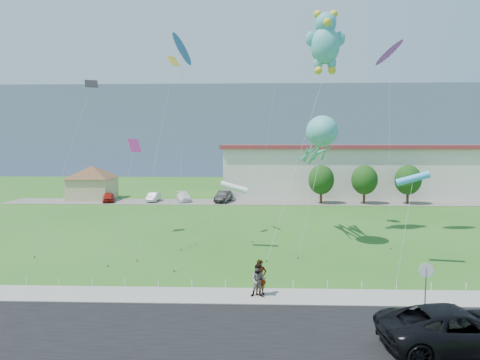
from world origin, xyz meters
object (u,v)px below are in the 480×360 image
at_px(warehouse, 411,170).
at_px(pedestrian_left, 260,277).
at_px(teddy_bear_kite, 325,41).
at_px(pedestrian_right, 259,281).
at_px(pavilion, 92,179).
at_px(parked_car_silver, 153,197).
at_px(parked_car_white, 183,197).
at_px(suv, 458,329).
at_px(stop_sign, 426,274).
at_px(parked_car_black, 223,196).
at_px(octopus_kite, 320,140).
at_px(parked_car_red, 108,197).

bearing_deg(warehouse, pedestrian_left, -118.18).
bearing_deg(teddy_bear_kite, pedestrian_right, -109.95).
xyz_separation_m(pavilion, parked_car_silver, (9.95, -2.68, -2.33)).
bearing_deg(parked_car_silver, pedestrian_left, -66.75).
relative_size(warehouse, parked_car_white, 13.69).
relative_size(warehouse, parked_car_silver, 15.96).
bearing_deg(pedestrian_left, pedestrian_right, -130.01).
xyz_separation_m(suv, parked_car_silver, (-23.13, 43.96, -0.26)).
height_order(pedestrian_right, parked_car_silver, pedestrian_right).
xyz_separation_m(warehouse, stop_sign, (-16.50, -48.21, -2.26)).
height_order(pavilion, parked_car_white, pavilion).
height_order(parked_car_white, parked_car_black, parked_car_black).
xyz_separation_m(suv, pedestrian_right, (-8.14, 5.74, 0.06)).
xyz_separation_m(warehouse, teddy_bear_kite, (-18.95, -30.06, 13.65)).
distance_m(pavilion, suv, 57.21).
height_order(parked_car_silver, parked_car_white, parked_car_white).
height_order(pavilion, octopus_kite, octopus_kite).
bearing_deg(octopus_kite, teddy_bear_kite, 75.19).
bearing_deg(warehouse, parked_car_red, -168.42).
height_order(pavilion, teddy_bear_kite, teddy_bear_kite).
height_order(stop_sign, pedestrian_right, stop_sign).
bearing_deg(parked_car_red, suv, -72.88).
bearing_deg(suv, warehouse, -22.56).
relative_size(pavilion, warehouse, 0.15).
height_order(stop_sign, parked_car_white, stop_sign).
xyz_separation_m(suv, octopus_kite, (-2.87, 19.39, 7.87)).
distance_m(pedestrian_right, parked_car_silver, 41.06).
height_order(warehouse, parked_car_white, warehouse).
bearing_deg(pedestrian_left, pavilion, 99.69).
xyz_separation_m(parked_car_black, teddy_bear_kite, (10.86, -21.09, 16.93)).
distance_m(suv, pedestrian_right, 9.95).
bearing_deg(pedestrian_left, parked_car_silver, 89.73).
bearing_deg(warehouse, pavilion, -173.16).
bearing_deg(parked_car_silver, octopus_kite, -48.96).
height_order(pedestrian_right, parked_car_white, pedestrian_right).
xyz_separation_m(parked_car_red, parked_car_white, (10.67, 1.27, -0.03)).
distance_m(suv, teddy_bear_kite, 28.22).
bearing_deg(parked_car_white, pedestrian_right, -90.12).
xyz_separation_m(pavilion, octopus_kite, (30.21, -27.25, 5.79)).
bearing_deg(octopus_kite, parked_car_white, 122.49).
distance_m(pavilion, octopus_kite, 41.09).
distance_m(suv, parked_car_white, 48.21).
height_order(parked_car_red, parked_car_white, parked_car_red).
distance_m(pavilion, parked_car_red, 5.53).
height_order(suv, pedestrian_left, pedestrian_left).
distance_m(octopus_kite, teddy_bear_kite, 9.54).
height_order(pavilion, stop_sign, pavilion).
bearing_deg(stop_sign, octopus_kite, 102.42).
distance_m(stop_sign, pedestrian_left, 8.65).
distance_m(stop_sign, suv, 4.54).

